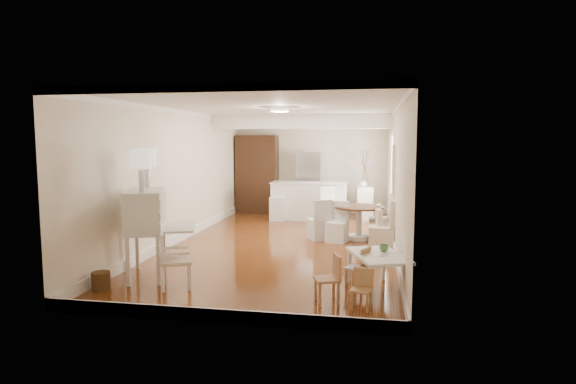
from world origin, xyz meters
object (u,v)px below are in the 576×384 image
(kids_table, at_px, (378,273))
(dining_table, at_px, (359,223))
(kids_chair_c, at_px, (361,289))
(fridge, at_px, (320,184))
(bar_stool_right, at_px, (329,206))
(pantry_cabinet, at_px, (257,174))
(secretary_bureau, at_px, (146,233))
(slip_chair_far, at_px, (319,219))
(kids_chair_a, at_px, (327,278))
(kids_chair_b, at_px, (357,267))
(sideboard, at_px, (364,203))
(wicker_basket, at_px, (101,281))
(breakfast_counter, at_px, (309,201))
(slip_chair_near, at_px, (337,222))
(gustavian_armchair, at_px, (176,260))
(bar_stool_left, at_px, (278,202))

(kids_table, height_order, dining_table, dining_table)
(kids_chair_c, bearing_deg, fridge, 111.38)
(bar_stool_right, bearing_deg, pantry_cabinet, 122.93)
(secretary_bureau, bearing_deg, slip_chair_far, 35.04)
(kids_chair_a, relative_size, kids_chair_c, 1.24)
(kids_chair_b, relative_size, fridge, 0.35)
(dining_table, height_order, sideboard, sideboard)
(wicker_basket, xyz_separation_m, bar_stool_right, (2.75, 6.01, 0.35))
(kids_table, bearing_deg, wicker_basket, -170.79)
(secretary_bureau, distance_m, fridge, 7.23)
(bar_stool_right, bearing_deg, kids_chair_b, -100.67)
(kids_chair_a, distance_m, kids_chair_c, 0.50)
(secretary_bureau, height_order, breakfast_counter, secretary_bureau)
(kids_table, bearing_deg, breakfast_counter, 106.67)
(kids_chair_b, bearing_deg, fridge, -146.07)
(fridge, bearing_deg, slip_chair_near, -78.50)
(kids_table, relative_size, pantry_cabinet, 0.47)
(gustavian_armchair, distance_m, wicker_basket, 1.11)
(gustavian_armchair, xyz_separation_m, bar_stool_right, (1.72, 5.71, 0.07))
(secretary_bureau, relative_size, sideboard, 1.50)
(dining_table, bearing_deg, gustavian_armchair, -122.78)
(secretary_bureau, bearing_deg, dining_table, 27.61)
(kids_chair_b, relative_size, pantry_cabinet, 0.27)
(bar_stool_left, xyz_separation_m, sideboard, (2.29, 0.71, -0.06))
(dining_table, bearing_deg, wicker_basket, -130.04)
(kids_chair_b, xyz_separation_m, sideboard, (-0.03, 6.36, 0.13))
(secretary_bureau, bearing_deg, kids_chair_b, -20.05)
(secretary_bureau, bearing_deg, gustavian_armchair, -53.30)
(secretary_bureau, distance_m, gustavian_armchair, 0.86)
(secretary_bureau, height_order, gustavian_armchair, secretary_bureau)
(secretary_bureau, bearing_deg, breakfast_counter, 53.32)
(wicker_basket, relative_size, kids_chair_b, 0.42)
(kids_chair_c, bearing_deg, breakfast_counter, 114.49)
(kids_chair_c, distance_m, slip_chair_near, 4.10)
(kids_table, xyz_separation_m, slip_chair_far, (-1.24, 3.46, 0.18))
(gustavian_armchair, distance_m, kids_chair_b, 2.66)
(fridge, bearing_deg, wicker_basket, -106.97)
(bar_stool_left, height_order, fridge, fridge)
(breakfast_counter, bearing_deg, secretary_bureau, -106.98)
(breakfast_counter, relative_size, bar_stool_right, 2.12)
(wicker_basket, xyz_separation_m, dining_table, (3.57, 4.24, 0.23))
(kids_chair_b, relative_size, dining_table, 0.58)
(slip_chair_near, height_order, fridge, fridge)
(fridge, bearing_deg, breakfast_counter, -100.78)
(bar_stool_left, bearing_deg, gustavian_armchair, -97.75)
(kids_chair_a, bearing_deg, bar_stool_left, 177.71)
(kids_chair_a, bearing_deg, fridge, 167.60)
(kids_chair_b, distance_m, slip_chair_far, 3.50)
(kids_chair_a, bearing_deg, dining_table, 156.77)
(slip_chair_far, bearing_deg, dining_table, 157.54)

